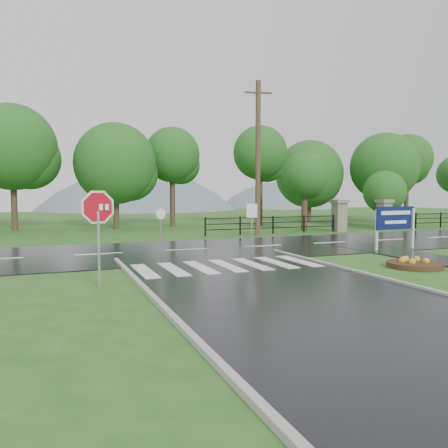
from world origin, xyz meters
name	(u,v)px	position (x,y,z in m)	size (l,w,h in m)	color
ground	(299,298)	(0.00, 0.00, 0.00)	(120.00, 120.00, 0.00)	#295A1E
main_road	(187,250)	(0.00, 10.00, 0.00)	(90.00, 8.00, 0.04)	black
walkway	(426,258)	(8.50, 4.00, 0.00)	(2.20, 11.00, 0.04)	black
crosswalk	(227,265)	(0.00, 5.00, 0.06)	(6.50, 2.80, 0.02)	silver
curb_left	(232,382)	(-3.55, -4.00, 0.00)	(0.15, 24.00, 0.12)	#A3A39B
pillar_west	(339,215)	(13.00, 16.00, 1.18)	(1.00, 1.00, 2.24)	gray
pillar_east	(384,214)	(17.00, 16.00, 1.18)	(1.00, 1.00, 2.24)	gray
fence_west	(273,223)	(7.75, 16.00, 0.72)	(9.58, 0.08, 1.20)	black
hills	(113,301)	(3.49, 65.00, -15.54)	(102.00, 48.00, 48.00)	slate
treeline	(147,228)	(1.00, 24.00, 0.00)	(83.20, 5.20, 10.00)	#1C571B
stop_sign	(98,216)	(-4.65, 3.17, 2.03)	(1.28, 0.32, 2.94)	#939399
estate_billboard	(395,220)	(9.18, 6.51, 1.42)	(2.36, 0.24, 2.07)	silver
flower_bed	(415,264)	(6.27, 2.41, 0.14)	(1.93, 1.93, 0.39)	#332111
reg_sign_small	(252,219)	(2.32, 7.79, 1.57)	(0.49, 0.08, 2.22)	#939399
reg_sign_round	(161,225)	(-1.46, 9.04, 1.30)	(0.45, 0.18, 2.02)	#939399
utility_pole_east	(258,158)	(6.37, 15.50, 4.94)	(1.71, 0.46, 9.73)	#473523
entrance_tree_left	(305,176)	(11.08, 17.50, 3.96)	(3.28, 3.28, 5.65)	#3D2B1C
entrance_tree_right	(385,192)	(18.32, 17.50, 2.78)	(3.28, 3.28, 4.44)	#3D2B1C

